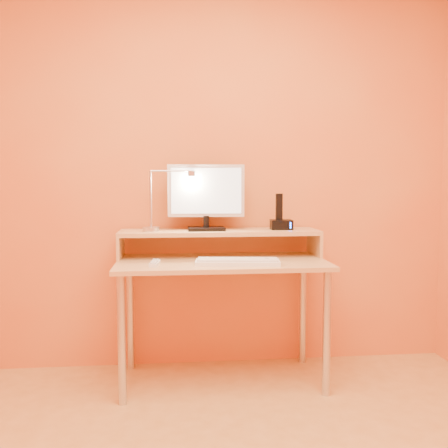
{
  "coord_description": "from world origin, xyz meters",
  "views": [
    {
      "loc": [
        -0.27,
        -1.6,
        1.17
      ],
      "look_at": [
        0.01,
        1.13,
        0.93
      ],
      "focal_mm": 39.21,
      "sensor_mm": 36.0,
      "label": 1
    }
  ],
  "objects": [
    {
      "name": "phone_dock",
      "position": [
        0.38,
        1.33,
        0.91
      ],
      "size": [
        0.13,
        0.11,
        0.06
      ],
      "primitive_type": "cube",
      "rotation": [
        0.0,
        0.0,
        -0.05
      ],
      "color": "black",
      "rests_on": "desk_shelf"
    },
    {
      "name": "lamp_arm",
      "position": [
        -0.29,
        1.3,
        1.24
      ],
      "size": [
        0.24,
        0.01,
        0.01
      ],
      "primitive_type": "cylinder",
      "rotation": [
        0.0,
        1.57,
        0.0
      ],
      "color": "silver",
      "rests_on": "lamp_post"
    },
    {
      "name": "desk_leg_fr",
      "position": [
        0.55,
        0.93,
        0.35
      ],
      "size": [
        0.04,
        0.04,
        0.69
      ],
      "primitive_type": "cylinder",
      "color": "silver",
      "rests_on": "floor"
    },
    {
      "name": "shelf_riser_left",
      "position": [
        -0.59,
        1.33,
        0.79
      ],
      "size": [
        0.02,
        0.3,
        0.14
      ],
      "primitive_type": "cube",
      "color": "tan",
      "rests_on": "desk_lower"
    },
    {
      "name": "keyboard",
      "position": [
        0.07,
        1.03,
        0.73
      ],
      "size": [
        0.48,
        0.2,
        0.02
      ],
      "primitive_type": "cube",
      "rotation": [
        0.0,
        0.0,
        -0.12
      ],
      "color": "white",
      "rests_on": "desk_lower"
    },
    {
      "name": "monitor_neck",
      "position": [
        -0.08,
        1.33,
        0.93
      ],
      "size": [
        0.04,
        0.04,
        0.07
      ],
      "primitive_type": "cylinder",
      "color": "black",
      "rests_on": "monitor_foot"
    },
    {
      "name": "desk_lower",
      "position": [
        0.0,
        1.18,
        0.71
      ],
      "size": [
        1.2,
        0.6,
        0.02
      ],
      "primitive_type": "cube",
      "color": "tan",
      "rests_on": "floor"
    },
    {
      "name": "shelf_riser_right",
      "position": [
        0.59,
        1.33,
        0.79
      ],
      "size": [
        0.02,
        0.3,
        0.14
      ],
      "primitive_type": "cube",
      "color": "tan",
      "rests_on": "desk_lower"
    },
    {
      "name": "lamp_base",
      "position": [
        -0.41,
        1.3,
        0.89
      ],
      "size": [
        0.1,
        0.1,
        0.02
      ],
      "primitive_type": "cylinder",
      "color": "silver",
      "rests_on": "desk_shelf"
    },
    {
      "name": "desk_leg_fl",
      "position": [
        -0.55,
        0.93,
        0.35
      ],
      "size": [
        0.04,
        0.04,
        0.69
      ],
      "primitive_type": "cylinder",
      "color": "silver",
      "rests_on": "floor"
    },
    {
      "name": "desk_shelf",
      "position": [
        0.0,
        1.33,
        0.87
      ],
      "size": [
        1.2,
        0.3,
        0.02
      ],
      "primitive_type": "cube",
      "color": "tan",
      "rests_on": "desk_lower"
    },
    {
      "name": "desk_leg_br",
      "position": [
        0.55,
        1.43,
        0.35
      ],
      "size": [
        0.04,
        0.04,
        0.69
      ],
      "primitive_type": "cylinder",
      "color": "silver",
      "rests_on": "floor"
    },
    {
      "name": "phone_led",
      "position": [
        0.43,
        1.28,
        0.91
      ],
      "size": [
        0.01,
        0.0,
        0.04
      ],
      "primitive_type": "cube",
      "color": "#186FFF",
      "rests_on": "phone_dock"
    },
    {
      "name": "monitor_panel",
      "position": [
        -0.08,
        1.34,
        1.12
      ],
      "size": [
        0.46,
        0.05,
        0.31
      ],
      "primitive_type": "cube",
      "rotation": [
        0.0,
        0.0,
        -0.04
      ],
      "color": "silver",
      "rests_on": "monitor_neck"
    },
    {
      "name": "remote_control",
      "position": [
        -0.38,
        1.05,
        0.73
      ],
      "size": [
        0.06,
        0.16,
        0.02
      ],
      "primitive_type": "cube",
      "rotation": [
        0.0,
        0.0,
        -0.1
      ],
      "color": "white",
      "rests_on": "desk_lower"
    },
    {
      "name": "lamp_head",
      "position": [
        -0.17,
        1.3,
        1.22
      ],
      "size": [
        0.04,
        0.04,
        0.03
      ],
      "primitive_type": "cylinder",
      "color": "silver",
      "rests_on": "lamp_arm"
    },
    {
      "name": "desk_leg_bl",
      "position": [
        -0.55,
        1.43,
        0.35
      ],
      "size": [
        0.04,
        0.04,
        0.69
      ],
      "primitive_type": "cylinder",
      "color": "silver",
      "rests_on": "floor"
    },
    {
      "name": "lamp_bulb",
      "position": [
        -0.17,
        1.3,
        1.2
      ],
      "size": [
        0.03,
        0.03,
        0.0
      ],
      "primitive_type": "cylinder",
      "color": "#FFEAC6",
      "rests_on": "lamp_head"
    },
    {
      "name": "monitor_back",
      "position": [
        -0.08,
        1.36,
        1.12
      ],
      "size": [
        0.41,
        0.03,
        0.27
      ],
      "primitive_type": "cube",
      "rotation": [
        0.0,
        0.0,
        -0.04
      ],
      "color": "black",
      "rests_on": "monitor_panel"
    },
    {
      "name": "lamp_post",
      "position": [
        -0.41,
        1.3,
        1.07
      ],
      "size": [
        0.01,
        0.01,
        0.33
      ],
      "primitive_type": "cylinder",
      "color": "silver",
      "rests_on": "lamp_base"
    },
    {
      "name": "wall_back",
      "position": [
        0.0,
        1.5,
        1.25
      ],
      "size": [
        3.0,
        0.04,
        2.5
      ],
      "primitive_type": "cube",
      "color": "orange",
      "rests_on": "floor"
    },
    {
      "name": "mouse",
      "position": [
        0.23,
        1.02,
        0.74
      ],
      "size": [
        0.06,
        0.1,
        0.03
      ],
      "primitive_type": "ellipsoid",
      "rotation": [
        0.0,
        0.0,
        0.09
      ],
      "color": "white",
      "rests_on": "desk_lower"
    },
    {
      "name": "monitor_screen",
      "position": [
        -0.08,
        1.32,
        1.12
      ],
      "size": [
        0.42,
        0.02,
        0.27
      ],
      "primitive_type": "cube",
      "rotation": [
        0.0,
        0.0,
        -0.04
      ],
      "color": "silver",
      "rests_on": "monitor_panel"
    },
    {
      "name": "phone_handset",
      "position": [
        0.37,
        1.33,
        1.02
      ],
      "size": [
        0.04,
        0.03,
        0.16
      ],
      "primitive_type": "cube",
      "rotation": [
        0.0,
        0.0,
        -0.05
      ],
      "color": "black",
      "rests_on": "phone_dock"
    },
    {
      "name": "monitor_foot",
      "position": [
        -0.08,
        1.33,
        0.89
      ],
      "size": [
        0.22,
        0.16,
        0.02
      ],
      "primitive_type": "cube",
      "color": "black",
      "rests_on": "desk_shelf"
    }
  ]
}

